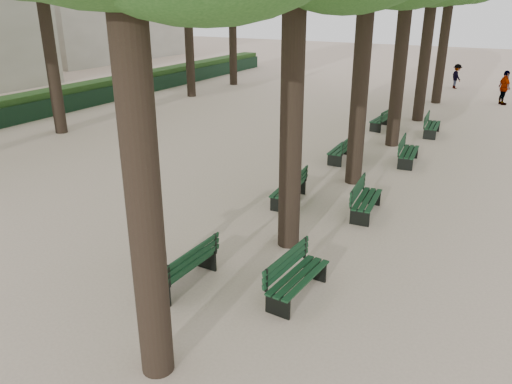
% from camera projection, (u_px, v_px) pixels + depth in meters
% --- Properties ---
extents(ground, '(120.00, 120.00, 0.00)m').
position_uv_depth(ground, '(163.00, 286.00, 10.43)').
color(ground, '#CBB19A').
rests_on(ground, ground).
extents(bench_left_0, '(0.63, 1.82, 0.92)m').
position_uv_depth(bench_left_0, '(184.00, 273.00, 10.39)').
color(bench_left_0, black).
rests_on(bench_left_0, ground).
extents(bench_left_1, '(0.72, 1.84, 0.92)m').
position_uv_depth(bench_left_1, '(289.00, 193.00, 14.62)').
color(bench_left_1, black).
rests_on(bench_left_1, ground).
extents(bench_left_2, '(0.63, 1.82, 0.92)m').
position_uv_depth(bench_left_2, '(341.00, 153.00, 18.39)').
color(bench_left_2, black).
rests_on(bench_left_2, ground).
extents(bench_left_3, '(0.69, 1.83, 0.92)m').
position_uv_depth(bench_left_3, '(381.00, 123.00, 22.86)').
color(bench_left_3, black).
rests_on(bench_left_3, ground).
extents(bench_right_0, '(0.70, 1.84, 0.92)m').
position_uv_depth(bench_right_0, '(298.00, 285.00, 9.98)').
color(bench_right_0, black).
rests_on(bench_right_0, ground).
extents(bench_right_1, '(0.73, 1.84, 0.92)m').
position_uv_depth(bench_right_1, '(366.00, 205.00, 13.78)').
color(bench_right_1, black).
rests_on(bench_right_1, ground).
extents(bench_right_2, '(0.74, 1.85, 0.92)m').
position_uv_depth(bench_right_2, '(408.00, 156.00, 18.02)').
color(bench_right_2, black).
rests_on(bench_right_2, ground).
extents(bench_right_3, '(0.70, 1.84, 0.92)m').
position_uv_depth(bench_right_3, '(432.00, 129.00, 21.76)').
color(bench_right_3, black).
rests_on(bench_right_3, ground).
extents(man_with_map, '(0.63, 0.69, 1.67)m').
position_uv_depth(man_with_map, '(155.00, 244.00, 10.42)').
color(man_with_map, black).
rests_on(man_with_map, ground).
extents(pedestrian_a, '(0.90, 0.79, 1.77)m').
position_uv_depth(pedestrian_a, '(297.00, 68.00, 36.08)').
color(pedestrian_a, '#262628').
rests_on(pedestrian_a, ground).
extents(pedestrian_c, '(0.89, 1.15, 1.89)m').
position_uv_depth(pedestrian_c, '(504.00, 88.00, 27.73)').
color(pedestrian_c, '#262628').
rests_on(pedestrian_c, ground).
extents(pedestrian_b, '(0.79, 1.04, 1.58)m').
position_uv_depth(pedestrian_b, '(457.00, 76.00, 32.83)').
color(pedestrian_b, '#262628').
rests_on(pedestrian_b, ground).
extents(fence, '(0.08, 42.00, 0.90)m').
position_uv_depth(fence, '(66.00, 104.00, 25.93)').
color(fence, black).
rests_on(fence, ground).
extents(hedge, '(1.20, 42.00, 1.20)m').
position_uv_depth(hedge, '(56.00, 100.00, 26.18)').
color(hedge, '#1E4016').
rests_on(hedge, ground).
extents(building_far, '(12.00, 16.00, 7.00)m').
position_uv_depth(building_far, '(84.00, 21.00, 48.36)').
color(building_far, '#B7B2A3').
rests_on(building_far, ground).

